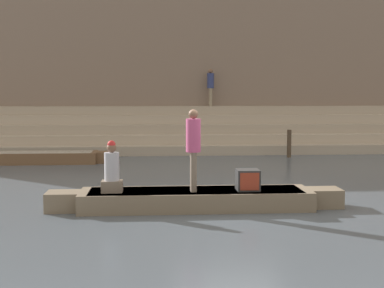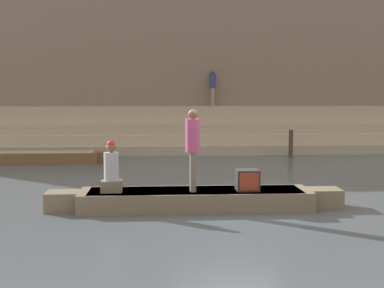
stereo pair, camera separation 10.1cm
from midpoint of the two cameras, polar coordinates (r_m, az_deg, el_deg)
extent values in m
plane|color=#4C5660|center=(12.66, 4.31, -6.09)|extent=(120.00, 120.00, 0.00)
cube|color=tan|center=(23.22, 0.66, -0.29)|extent=(36.00, 3.48, 0.38)
cube|color=#B2A28D|center=(23.53, 0.60, 0.73)|extent=(36.00, 2.78, 0.38)
cube|color=tan|center=(23.85, 0.53, 1.71)|extent=(36.00, 2.09, 0.38)
cube|color=#B2A28D|center=(24.17, 0.48, 2.67)|extent=(36.00, 1.39, 0.38)
cube|color=tan|center=(24.50, 0.42, 3.61)|extent=(36.00, 0.70, 0.38)
cube|color=#7F6B5B|center=(25.51, 0.27, 9.83)|extent=(34.20, 1.20, 8.91)
cube|color=#4C4037|center=(24.92, 0.36, 0.36)|extent=(34.20, 0.12, 0.60)
cube|color=#756651|center=(11.79, 0.62, -5.93)|extent=(5.05, 1.17, 0.41)
cube|color=#2D2D2D|center=(11.75, 0.62, -5.06)|extent=(4.65, 1.07, 0.05)
cube|color=#756651|center=(12.34, 14.15, -5.58)|extent=(0.71, 0.64, 0.41)
cube|color=#756651|center=(11.93, -13.39, -5.94)|extent=(0.71, 0.64, 0.41)
cylinder|color=olive|center=(12.41, -3.12, -4.85)|extent=(2.64, 0.04, 0.04)
cylinder|color=#756656|center=(11.64, 0.31, -2.90)|extent=(0.13, 0.13, 0.86)
cylinder|color=#756656|center=(11.47, 0.37, -3.03)|extent=(0.13, 0.13, 0.86)
cylinder|color=#C64C7F|center=(11.46, 0.34, 0.92)|extent=(0.32, 0.32, 0.71)
sphere|color=brown|center=(11.44, 0.34, 3.21)|extent=(0.20, 0.20, 0.20)
cube|color=#756656|center=(11.63, -8.32, -4.48)|extent=(0.45, 0.35, 0.25)
cylinder|color=#B2B2BC|center=(11.57, -8.35, -2.39)|extent=(0.32, 0.32, 0.61)
sphere|color=brown|center=(11.52, -8.38, -0.39)|extent=(0.20, 0.20, 0.20)
sphere|color=red|center=(11.51, -8.38, -0.04)|extent=(0.17, 0.17, 0.17)
cube|color=#2D2D2D|center=(11.75, 6.17, -3.83)|extent=(0.49, 0.46, 0.46)
cube|color=#99331E|center=(11.53, 6.37, -4.02)|extent=(0.41, 0.02, 0.38)
cube|color=brown|center=(20.04, -16.03, -1.40)|extent=(4.38, 1.08, 0.41)
cube|color=beige|center=(20.02, -16.05, -0.89)|extent=(4.03, 0.98, 0.05)
cube|color=brown|center=(19.65, -8.90, -1.38)|extent=(0.61, 0.60, 0.41)
cylinder|color=#473828|center=(21.30, 10.64, 0.04)|extent=(0.17, 0.17, 1.09)
cylinder|color=gray|center=(24.65, 2.30, 5.01)|extent=(0.13, 0.13, 0.82)
cylinder|color=gray|center=(24.48, 2.34, 5.01)|extent=(0.13, 0.13, 0.82)
cylinder|color=navy|center=(24.57, 2.33, 6.76)|extent=(0.31, 0.31, 0.68)
sphere|color=brown|center=(24.58, 2.33, 7.78)|extent=(0.19, 0.19, 0.19)
camera|label=1|loc=(0.05, -89.77, 0.02)|focal=50.00mm
camera|label=2|loc=(0.05, 90.23, -0.02)|focal=50.00mm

